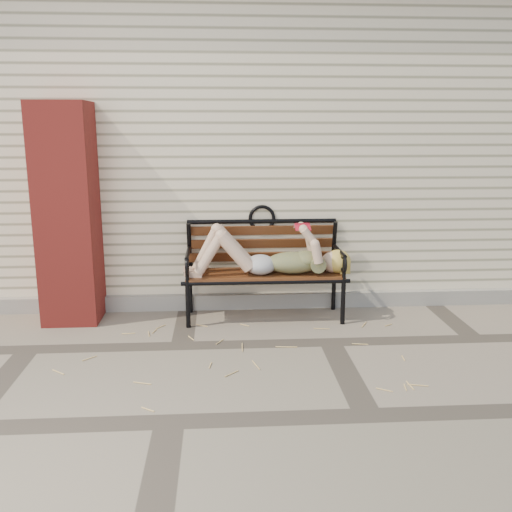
{
  "coord_description": "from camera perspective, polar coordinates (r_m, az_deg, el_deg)",
  "views": [
    {
      "loc": [
        -0.92,
        -4.48,
        1.79
      ],
      "look_at": [
        -0.59,
        0.6,
        0.62
      ],
      "focal_mm": 40.0,
      "sensor_mm": 36.0,
      "label": 1
    }
  ],
  "objects": [
    {
      "name": "ground",
      "position": [
        4.92,
        7.45,
        -8.54
      ],
      "size": [
        80.0,
        80.0,
        0.0
      ],
      "primitive_type": "plane",
      "color": "gray",
      "rests_on": "ground"
    },
    {
      "name": "garden_bench",
      "position": [
        5.4,
        0.76,
        0.01
      ],
      "size": [
        1.61,
        0.64,
        1.04
      ],
      "color": "black",
      "rests_on": "ground"
    },
    {
      "name": "straw_scatter",
      "position": [
        4.8,
        -2.37,
        -8.9
      ],
      "size": [
        3.05,
        1.51,
        0.01
      ],
      "color": "#E1B96E",
      "rests_on": "ground"
    },
    {
      "name": "reading_woman",
      "position": [
        5.27,
        1.01,
        0.07
      ],
      "size": [
        1.52,
        0.34,
        0.48
      ],
      "color": "#0B334E",
      "rests_on": "ground"
    },
    {
      "name": "house_roof",
      "position": [
        7.66,
        3.55,
        23.13
      ],
      "size": [
        8.3,
        4.3,
        0.3
      ],
      "primitive_type": "cube",
      "color": "#43332F",
      "rests_on": "house_wall"
    },
    {
      "name": "brick_pillar",
      "position": [
        5.47,
        -18.3,
        3.97
      ],
      "size": [
        0.5,
        0.5,
        2.0
      ],
      "primitive_type": "cube",
      "color": "#AE2D27",
      "rests_on": "ground"
    },
    {
      "name": "foundation_strip",
      "position": [
        5.79,
        5.64,
        -4.36
      ],
      "size": [
        8.0,
        0.1,
        0.15
      ],
      "primitive_type": "cube",
      "color": "gray",
      "rests_on": "ground"
    },
    {
      "name": "house_wall",
      "position": [
        7.55,
        3.37,
        10.71
      ],
      "size": [
        8.0,
        4.0,
        3.0
      ],
      "primitive_type": "cube",
      "color": "#F4E2BF",
      "rests_on": "ground"
    }
  ]
}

